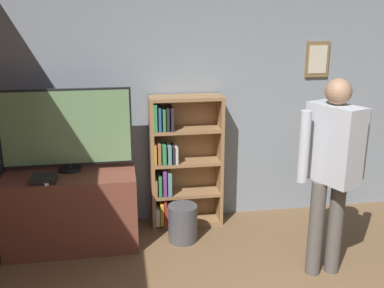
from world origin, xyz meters
The scene contains 8 objects.
wall_back centered at (0.00, 2.79, 1.35)m, with size 6.43×0.09×2.70m.
tv_ledge centered at (-1.47, 2.35, 0.38)m, with size 1.26×0.69×0.75m.
television centered at (-1.47, 2.41, 1.17)m, with size 1.24×0.22×0.81m.
game_console centered at (-1.67, 2.15, 0.78)m, with size 0.23×0.20×0.06m.
remote_loose centered at (-1.66, 2.09, 0.76)m, with size 0.08×0.14×0.02m.
bookshelf centered at (-0.35, 2.61, 0.68)m, with size 0.77×0.28×1.42m.
person centered at (0.78, 1.44, 1.05)m, with size 0.61×0.51×1.75m.
waste_bin centered at (-0.38, 2.21, 0.19)m, with size 0.30×0.30×0.38m.
Camera 1 is at (-0.95, -1.89, 2.27)m, focal length 42.00 mm.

